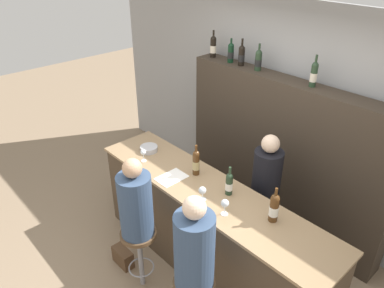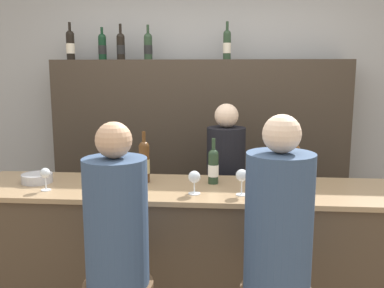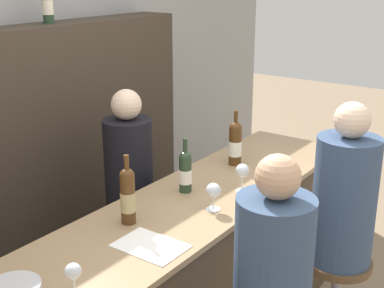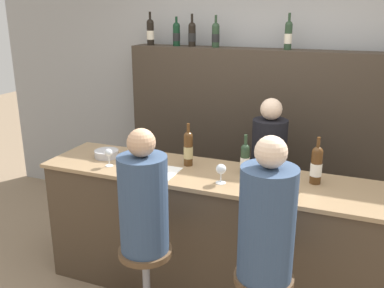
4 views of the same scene
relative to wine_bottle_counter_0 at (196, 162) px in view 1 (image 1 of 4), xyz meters
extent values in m
plane|color=#8C755B|center=(0.29, -0.40, -1.15)|extent=(16.00, 16.00, 0.00)
cube|color=#9E9E9E|center=(0.29, 1.31, 0.15)|extent=(6.40, 0.05, 2.60)
cube|color=#473828|center=(0.29, -0.10, -0.66)|extent=(2.72, 0.59, 0.98)
cube|color=#997A56|center=(0.29, -0.10, -0.15)|extent=(2.76, 0.63, 0.03)
cube|color=#382D23|center=(0.29, 1.08, -0.24)|extent=(2.59, 0.28, 1.83)
cylinder|color=#4C2D14|center=(0.00, 0.00, -0.02)|extent=(0.07, 0.07, 0.24)
cylinder|color=tan|center=(0.00, 0.00, -0.03)|extent=(0.07, 0.07, 0.09)
sphere|color=#4C2D14|center=(0.00, 0.00, 0.10)|extent=(0.07, 0.07, 0.07)
cylinder|color=#4C2D14|center=(0.00, 0.00, 0.15)|extent=(0.02, 0.02, 0.09)
cylinder|color=#233823|center=(0.45, 0.00, -0.04)|extent=(0.07, 0.07, 0.19)
cylinder|color=white|center=(0.45, 0.00, -0.05)|extent=(0.07, 0.07, 0.08)
sphere|color=#233823|center=(0.45, 0.00, 0.05)|extent=(0.07, 0.07, 0.07)
cylinder|color=#233823|center=(0.45, 0.00, 0.11)|extent=(0.02, 0.02, 0.09)
cylinder|color=#4C2D14|center=(0.96, 0.00, -0.03)|extent=(0.08, 0.08, 0.23)
cylinder|color=white|center=(0.96, 0.00, -0.04)|extent=(0.08, 0.08, 0.09)
sphere|color=#4C2D14|center=(0.96, 0.00, 0.09)|extent=(0.08, 0.08, 0.08)
cylinder|color=#4C2D14|center=(0.96, 0.00, 0.15)|extent=(0.02, 0.02, 0.09)
cylinder|color=black|center=(-0.86, 1.08, 0.78)|extent=(0.07, 0.07, 0.22)
cylinder|color=beige|center=(-0.86, 1.08, 0.77)|extent=(0.07, 0.07, 0.09)
sphere|color=black|center=(-0.86, 1.08, 0.89)|extent=(0.07, 0.07, 0.07)
cylinder|color=black|center=(-0.86, 1.08, 0.95)|extent=(0.02, 0.02, 0.09)
cylinder|color=black|center=(-0.57, 1.08, 0.77)|extent=(0.07, 0.07, 0.19)
cylinder|color=black|center=(-0.57, 1.08, 0.76)|extent=(0.07, 0.07, 0.08)
sphere|color=black|center=(-0.57, 1.08, 0.87)|extent=(0.07, 0.07, 0.07)
cylinder|color=black|center=(-0.57, 1.08, 0.92)|extent=(0.02, 0.02, 0.07)
cylinder|color=black|center=(-0.41, 1.08, 0.77)|extent=(0.07, 0.07, 0.19)
cylinder|color=black|center=(-0.41, 1.08, 0.76)|extent=(0.07, 0.07, 0.08)
sphere|color=black|center=(-0.41, 1.08, 0.87)|extent=(0.07, 0.07, 0.07)
cylinder|color=black|center=(-0.41, 1.08, 0.93)|extent=(0.02, 0.02, 0.10)
cylinder|color=#233823|center=(-0.16, 1.08, 0.77)|extent=(0.07, 0.07, 0.19)
cylinder|color=black|center=(-0.16, 1.08, 0.76)|extent=(0.07, 0.07, 0.08)
sphere|color=#233823|center=(-0.16, 1.08, 0.87)|extent=(0.07, 0.07, 0.07)
cylinder|color=#233823|center=(-0.16, 1.08, 0.93)|extent=(0.02, 0.02, 0.09)
cylinder|color=#233823|center=(0.53, 1.08, 0.78)|extent=(0.07, 0.07, 0.22)
cylinder|color=beige|center=(0.53, 1.08, 0.77)|extent=(0.07, 0.07, 0.09)
sphere|color=#233823|center=(0.53, 1.08, 0.89)|extent=(0.07, 0.07, 0.07)
cylinder|color=#233823|center=(0.53, 1.08, 0.95)|extent=(0.02, 0.02, 0.09)
cylinder|color=silver|center=(-0.56, -0.25, -0.14)|extent=(0.06, 0.06, 0.00)
cylinder|color=silver|center=(-0.56, -0.25, -0.10)|extent=(0.01, 0.01, 0.08)
sphere|color=silver|center=(-0.56, -0.25, -0.03)|extent=(0.06, 0.06, 0.06)
cylinder|color=silver|center=(0.35, -0.25, -0.14)|extent=(0.07, 0.07, 0.00)
cylinder|color=silver|center=(0.35, -0.25, -0.10)|extent=(0.01, 0.01, 0.07)
sphere|color=silver|center=(0.35, -0.25, -0.04)|extent=(0.07, 0.07, 0.07)
cylinder|color=silver|center=(0.63, -0.25, -0.14)|extent=(0.07, 0.07, 0.00)
cylinder|color=silver|center=(0.63, -0.25, -0.09)|extent=(0.01, 0.01, 0.08)
sphere|color=silver|center=(0.63, -0.25, -0.02)|extent=(0.07, 0.07, 0.07)
cylinder|color=#B7B7BC|center=(-0.70, -0.07, -0.11)|extent=(0.20, 0.20, 0.06)
cube|color=white|center=(-0.12, -0.23, -0.14)|extent=(0.21, 0.30, 0.00)
cylinder|color=gray|center=(0.01, -0.75, -0.82)|extent=(0.05, 0.05, 0.66)
torus|color=gray|center=(0.01, -0.75, -0.92)|extent=(0.26, 0.26, 0.02)
cylinder|color=brown|center=(0.01, -0.75, -0.48)|extent=(0.35, 0.35, 0.04)
cylinder|color=#334766|center=(0.01, -0.75, -0.14)|extent=(0.31, 0.31, 0.63)
sphere|color=tan|center=(0.01, -0.75, 0.26)|extent=(0.17, 0.17, 0.17)
cylinder|color=brown|center=(0.79, -0.75, -0.48)|extent=(0.35, 0.35, 0.04)
cylinder|color=#334766|center=(0.79, -0.75, -0.12)|extent=(0.32, 0.32, 0.67)
sphere|color=beige|center=(0.79, -0.75, 0.30)|extent=(0.18, 0.18, 0.18)
cylinder|color=black|center=(0.53, 0.48, -0.49)|extent=(0.29, 0.29, 1.32)
sphere|color=beige|center=(0.53, 0.48, 0.25)|extent=(0.18, 0.18, 0.18)
cube|color=#513823|center=(-0.35, -0.75, -1.05)|extent=(0.26, 0.12, 0.20)
camera|label=1|loc=(2.32, -2.18, 2.00)|focal=35.00mm
camera|label=2|loc=(0.54, -2.69, 0.59)|focal=40.00mm
camera|label=3|loc=(-1.67, -1.56, 1.00)|focal=50.00mm
camera|label=4|loc=(1.20, -2.90, 1.03)|focal=40.00mm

